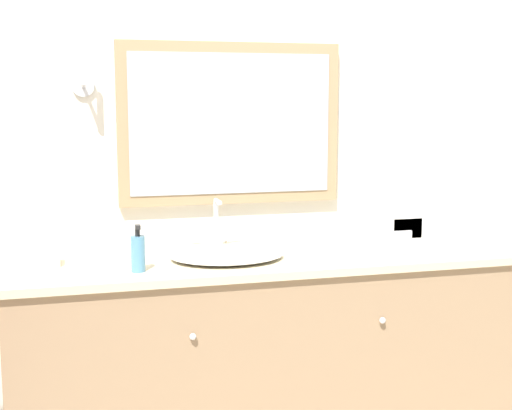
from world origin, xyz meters
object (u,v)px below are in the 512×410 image
at_px(sink_basin, 226,253).
at_px(appliance_box, 401,226).
at_px(picture_frame, 401,244).
at_px(soap_bottle, 138,253).

bearing_deg(sink_basin, appliance_box, 10.98).
distance_m(sink_basin, appliance_box, 0.83).
relative_size(appliance_box, picture_frame, 1.75).
height_order(soap_bottle, appliance_box, soap_bottle).
bearing_deg(sink_basin, picture_frame, -13.59).
bearing_deg(soap_bottle, appliance_box, 13.88).
distance_m(sink_basin, picture_frame, 0.67).
relative_size(soap_bottle, appliance_box, 0.94).
bearing_deg(soap_bottle, sink_basin, 20.32).
height_order(sink_basin, soap_bottle, sink_basin).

